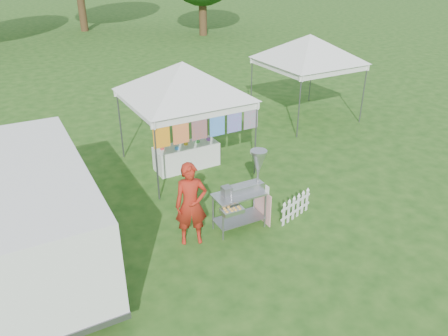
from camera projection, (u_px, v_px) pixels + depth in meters
ground at (252, 224)px, 9.97m from camera, size 120.00×120.00×0.00m
canopy_main at (182, 62)px, 11.33m from camera, size 4.24×4.24×3.45m
canopy_right at (310, 34)px, 14.91m from camera, size 4.24×4.24×3.45m
donut_cart at (247, 185)px, 9.44m from camera, size 1.31×0.85×1.79m
vendor at (191, 204)px, 8.97m from camera, size 0.78×0.64×1.84m
cargo_van at (33, 211)px, 8.34m from camera, size 2.16×5.14×2.11m
picket_fence at (296, 207)px, 10.07m from camera, size 1.04×0.33×0.56m
display_table at (187, 156)px, 12.40m from camera, size 1.80×0.70×0.69m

